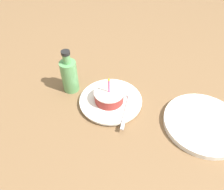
{
  "coord_description": "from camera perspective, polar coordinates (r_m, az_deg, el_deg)",
  "views": [
    {
      "loc": [
        0.03,
        -0.59,
        0.6
      ],
      "look_at": [
        0.0,
        -0.02,
        0.04
      ],
      "focal_mm": 35.0,
      "sensor_mm": 36.0,
      "label": 1
    }
  ],
  "objects": [
    {
      "name": "cake_slice",
      "position": [
        0.8,
        -0.77,
        -0.23
      ],
      "size": [
        0.11,
        0.11,
        0.11
      ],
      "color": "#99332D",
      "rests_on": "plate"
    },
    {
      "name": "plate",
      "position": [
        0.82,
        -0.0,
        -1.49
      ],
      "size": [
        0.23,
        0.23,
        0.02
      ],
      "color": "white",
      "rests_on": "ground_plane"
    },
    {
      "name": "ground_plane",
      "position": [
        0.86,
        -0.25,
        -1.76
      ],
      "size": [
        2.4,
        2.4,
        0.04
      ],
      "color": "brown",
      "rests_on": "ground"
    },
    {
      "name": "side_plate",
      "position": [
        0.81,
        22.74,
        -6.82
      ],
      "size": [
        0.27,
        0.27,
        0.02
      ],
      "color": "white",
      "rests_on": "ground_plane"
    },
    {
      "name": "fork",
      "position": [
        0.79,
        4.17,
        -2.54
      ],
      "size": [
        0.06,
        0.2,
        0.0
      ],
      "color": "#B2B2B7",
      "rests_on": "plate"
    },
    {
      "name": "bottle",
      "position": [
        0.85,
        -11.07,
        5.16
      ],
      "size": [
        0.06,
        0.06,
        0.18
      ],
      "color": "#599959",
      "rests_on": "ground_plane"
    }
  ]
}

